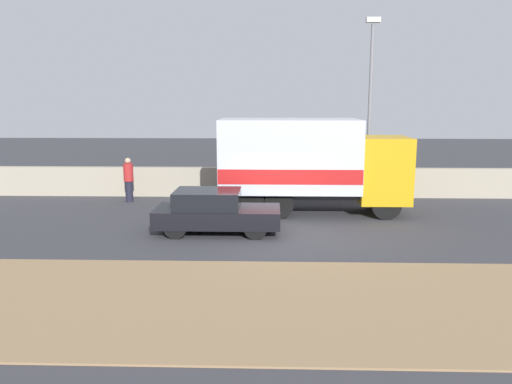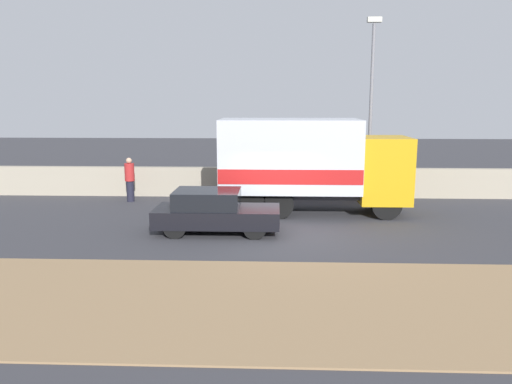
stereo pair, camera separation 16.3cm
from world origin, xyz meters
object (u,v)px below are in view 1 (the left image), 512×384
Objects in this scene: street_lamp at (370,98)px; box_truck at (306,162)px; car_hatchback at (215,211)px; pedestrian at (129,179)px.

box_truck is (-2.76, -2.49, -2.35)m from street_lamp.
box_truck reaches higher than car_hatchback.
pedestrian is (-4.14, 4.86, 0.26)m from car_hatchback.
street_lamp reaches higher than car_hatchback.
street_lamp is 1.87× the size of car_hatchback.
pedestrian is at bearing -176.91° from street_lamp.
street_lamp is 8.73m from car_hatchback.
box_truck is 1.74× the size of car_hatchback.
car_hatchback is at bearing -49.57° from pedestrian.
street_lamp reaches higher than pedestrian.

